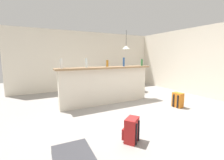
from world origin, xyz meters
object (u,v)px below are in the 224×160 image
Objects in this scene: bottle_clear at (86,63)px; bottle_amber at (107,63)px; pendant_lamp at (126,47)px; bottle_blue at (124,62)px; bottle_white at (61,63)px; backpack_red at (131,130)px; backpack_orange at (178,100)px; dining_table at (125,75)px; bottle_green at (142,62)px; dining_chair_near_partition at (132,80)px.

bottle_amber is (0.65, -0.01, -0.03)m from bottle_clear.
bottle_blue is at bearing -125.17° from pendant_lamp.
backpack_red is (0.74, -2.11, -1.06)m from bottle_white.
backpack_orange and backpack_red have the same top height.
dining_table is (1.45, 1.31, -0.59)m from bottle_amber.
bottle_amber is 2.03m from pendant_lamp.
bottle_green is (1.24, -0.07, 0.01)m from bottle_amber.
dining_table reaches higher than backpack_orange.
bottle_white is 0.61× the size of backpack_red.
bottle_blue is at bearing 61.32° from backpack_red.
bottle_blue is (0.55, -0.04, 0.04)m from bottle_amber.
backpack_orange is at bearing -37.73° from bottle_amber.
bottle_green is 0.20× the size of dining_table.
pendant_lamp reaches higher than backpack_red.
dining_table is at bearing 130.20° from pendant_lamp.
dining_chair_near_partition is (0.87, 0.79, -0.76)m from bottle_blue.
dining_table is at bearing 81.36° from bottle_green.
bottle_amber is 0.56m from bottle_blue.
backpack_orange is (0.21, -2.01, -0.31)m from dining_chair_near_partition.
bottle_white is 2.58m from bottle_green.
bottle_blue is 1.70m from pendant_lamp.
bottle_clear reaches higher than backpack_red.
bottle_white is 1.16× the size of bottle_green.
backpack_orange is at bearing -22.26° from bottle_white.
bottle_clear is 2.55m from dining_table.
bottle_amber reaches higher than dining_chair_near_partition.
dining_table is 2.62× the size of backpack_red.
backpack_orange is (2.97, -1.22, -1.06)m from bottle_white.
bottle_green is (2.58, -0.03, -0.02)m from bottle_white.
bottle_green is 0.53× the size of backpack_orange.
bottle_blue is at bearing -2.46° from bottle_clear.
pendant_lamp is at bearing 30.69° from bottle_clear.
backpack_orange is at bearing 21.76° from backpack_red.
backpack_red is at bearing -105.60° from bottle_amber.
bottle_green is 0.24× the size of dining_chair_near_partition.
bottle_green is 0.53× the size of backpack_red.
dining_table is (2.79, 1.35, -0.62)m from bottle_white.
bottle_white is at bearing -163.97° from dining_chair_near_partition.
dining_chair_near_partition is 2.21× the size of backpack_orange.
bottle_blue is at bearing -137.72° from dining_chair_near_partition.
bottle_amber is at bearing 176.66° from bottle_green.
pendant_lamp is at bearing 84.05° from dining_chair_near_partition.
bottle_blue is 1.95m from backpack_orange.
bottle_white reaches higher than bottle_amber.
pendant_lamp is (0.24, 1.34, 0.56)m from bottle_green.
bottle_clear is at bearing -148.28° from dining_table.
backpack_orange is (1.63, -1.26, -1.03)m from bottle_amber.
bottle_green is at bearing 108.16° from backpack_orange.
bottle_clear reaches higher than bottle_amber.
pendant_lamp reaches higher than bottle_blue.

